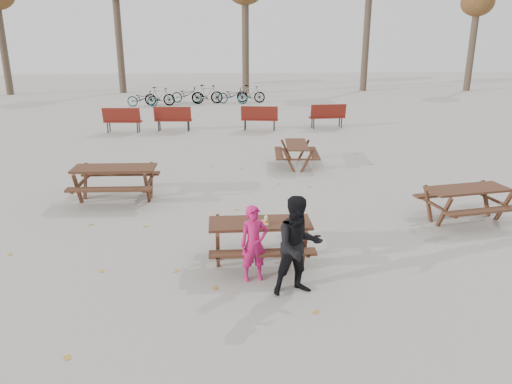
{
  "coord_description": "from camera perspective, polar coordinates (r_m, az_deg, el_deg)",
  "views": [
    {
      "loc": [
        -0.65,
        -8.15,
        4.02
      ],
      "look_at": [
        0.0,
        1.0,
        1.0
      ],
      "focal_mm": 35.0,
      "sensor_mm": 36.0,
      "label": 1
    }
  ],
  "objects": [
    {
      "name": "ground",
      "position": [
        9.11,
        0.45,
        -7.96
      ],
      "size": [
        80.0,
        80.0,
        0.0
      ],
      "primitive_type": "plane",
      "color": "gray",
      "rests_on": "ground"
    },
    {
      "name": "main_picnic_table",
      "position": [
        8.87,
        0.46,
        -4.55
      ],
      "size": [
        1.8,
        1.45,
        0.78
      ],
      "color": "#372014",
      "rests_on": "ground"
    },
    {
      "name": "food_tray",
      "position": [
        8.68,
        0.79,
        -3.6
      ],
      "size": [
        0.18,
        0.11,
        0.03
      ],
      "primitive_type": "cube",
      "color": "white",
      "rests_on": "main_picnic_table"
    },
    {
      "name": "bread_roll",
      "position": [
        8.67,
        0.79,
        -3.34
      ],
      "size": [
        0.14,
        0.06,
        0.05
      ],
      "primitive_type": "ellipsoid",
      "color": "tan",
      "rests_on": "food_tray"
    },
    {
      "name": "soda_bottle",
      "position": [
        8.65,
        1.15,
        -3.31
      ],
      "size": [
        0.07,
        0.07,
        0.17
      ],
      "color": "silver",
      "rests_on": "main_picnic_table"
    },
    {
      "name": "child",
      "position": [
        8.24,
        -0.24,
        -5.91
      ],
      "size": [
        0.53,
        0.4,
        1.3
      ],
      "primitive_type": "imported",
      "rotation": [
        0.0,
        0.0,
        0.2
      ],
      "color": "#BB1759",
      "rests_on": "ground"
    },
    {
      "name": "adult",
      "position": [
        7.8,
        4.87,
        -6.18
      ],
      "size": [
        0.9,
        0.77,
        1.62
      ],
      "primitive_type": "imported",
      "rotation": [
        0.0,
        0.0,
        0.22
      ],
      "color": "black",
      "rests_on": "ground"
    },
    {
      "name": "picnic_table_east",
      "position": [
        11.75,
        22.84,
        -1.32
      ],
      "size": [
        1.97,
        1.7,
        0.75
      ],
      "primitive_type": null,
      "rotation": [
        0.0,
        0.0,
        0.18
      ],
      "color": "#372014",
      "rests_on": "ground"
    },
    {
      "name": "picnic_table_north",
      "position": [
        12.6,
        -15.76,
        0.9
      ],
      "size": [
        1.99,
        1.62,
        0.84
      ],
      "primitive_type": null,
      "rotation": [
        0.0,
        0.0,
        -0.03
      ],
      "color": "#372014",
      "rests_on": "ground"
    },
    {
      "name": "picnic_table_far",
      "position": [
        15.28,
        4.65,
        4.24
      ],
      "size": [
        1.42,
        1.7,
        0.69
      ],
      "primitive_type": null,
      "rotation": [
        0.0,
        0.0,
        1.49
      ],
      "color": "#372014",
      "rests_on": "ground"
    },
    {
      "name": "park_bench_row",
      "position": [
        20.73,
        -3.91,
        8.44
      ],
      "size": [
        9.99,
        1.0,
        1.03
      ],
      "color": "maroon",
      "rests_on": "ground"
    },
    {
      "name": "bicycle_row",
      "position": [
        28.37,
        -6.68,
        10.91
      ],
      "size": [
        7.57,
        2.05,
        1.05
      ],
      "color": "black",
      "rests_on": "ground"
    },
    {
      "name": "fallen_leaves",
      "position": [
        11.44,
        1.97,
        -2.35
      ],
      "size": [
        11.0,
        11.0,
        0.01
      ],
      "primitive_type": null,
      "color": "#AC7F29",
      "rests_on": "ground"
    }
  ]
}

